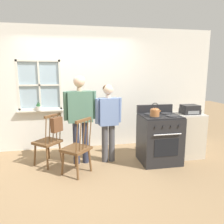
# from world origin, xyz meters

# --- Properties ---
(ground_plane) EXTENTS (16.00, 16.00, 0.00)m
(ground_plane) POSITION_xyz_m (0.00, 0.00, 0.00)
(ground_plane) COLOR #937551
(wall_back) EXTENTS (6.40, 0.16, 2.70)m
(wall_back) POSITION_xyz_m (0.03, 1.40, 1.34)
(wall_back) COLOR silver
(wall_back) RESTS_ON ground_plane
(chair_by_window) EXTENTS (0.58, 0.58, 0.98)m
(chair_by_window) POSITION_xyz_m (-0.59, 0.50, 0.44)
(chair_by_window) COLOR brown
(chair_by_window) RESTS_ON ground_plane
(chair_near_wall) EXTENTS (0.58, 0.58, 0.98)m
(chair_near_wall) POSITION_xyz_m (-0.07, 0.02, 0.44)
(chair_near_wall) COLOR brown
(chair_near_wall) RESTS_ON ground_plane
(person_elderly_left) EXTENTS (0.61, 0.25, 1.66)m
(person_elderly_left) POSITION_xyz_m (0.02, 0.45, 1.02)
(person_elderly_left) COLOR #2D3347
(person_elderly_left) RESTS_ON ground_plane
(person_teen_center) EXTENTS (0.52, 0.24, 1.50)m
(person_teen_center) POSITION_xyz_m (0.54, 0.44, 0.90)
(person_teen_center) COLOR #4C4C51
(person_teen_center) RESTS_ON ground_plane
(stove) EXTENTS (0.74, 0.68, 1.08)m
(stove) POSITION_xyz_m (1.51, 0.23, 0.47)
(stove) COLOR #232326
(stove) RESTS_ON ground_plane
(kettle) EXTENTS (0.21, 0.17, 0.25)m
(kettle) POSITION_xyz_m (1.34, 0.10, 1.02)
(kettle) COLOR #A86638
(kettle) RESTS_ON stove
(potted_plant) EXTENTS (0.13, 0.13, 0.21)m
(potted_plant) POSITION_xyz_m (-0.83, 1.31, 0.98)
(potted_plant) COLOR beige
(potted_plant) RESTS_ON wall_back
(handbag) EXTENTS (0.25, 0.25, 0.31)m
(handbag) POSITION_xyz_m (-0.41, 0.35, 0.81)
(handbag) COLOR brown
(handbag) RESTS_ON chair_by_window
(side_counter) EXTENTS (0.55, 0.50, 0.90)m
(side_counter) POSITION_xyz_m (2.20, 0.40, 0.45)
(side_counter) COLOR beige
(side_counter) RESTS_ON ground_plane
(stereo) EXTENTS (0.34, 0.29, 0.18)m
(stereo) POSITION_xyz_m (2.20, 0.38, 0.99)
(stereo) COLOR #232326
(stereo) RESTS_ON side_counter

